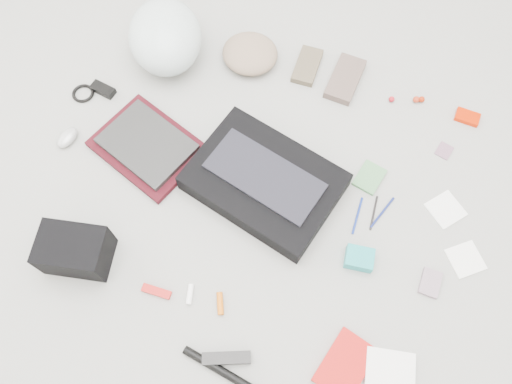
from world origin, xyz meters
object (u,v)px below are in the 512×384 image
(messenger_bag, at_px, (264,182))
(camera_bag, at_px, (75,251))
(book_red, at_px, (345,365))
(accordion_wallet, at_px, (359,258))
(laptop, at_px, (147,144))
(bike_helmet, at_px, (165,37))

(messenger_bag, relative_size, camera_bag, 2.34)
(book_red, bearing_deg, accordion_wallet, 113.27)
(messenger_bag, relative_size, laptop, 1.59)
(laptop, xyz_separation_m, bike_helmet, (-0.08, 0.43, 0.07))
(messenger_bag, xyz_separation_m, book_red, (0.41, -0.51, -0.03))
(messenger_bag, distance_m, bike_helmet, 0.71)
(laptop, height_order, accordion_wallet, same)
(bike_helmet, height_order, camera_bag, bike_helmet)
(camera_bag, xyz_separation_m, book_red, (0.93, -0.09, -0.06))
(bike_helmet, xyz_separation_m, book_red, (0.94, -0.97, -0.10))
(accordion_wallet, bearing_deg, camera_bag, -168.26)
(laptop, bearing_deg, bike_helmet, 123.57)
(laptop, xyz_separation_m, accordion_wallet, (0.83, -0.20, -0.01))
(book_red, bearing_deg, camera_bag, -167.09)
(messenger_bag, distance_m, laptop, 0.46)
(camera_bag, height_order, book_red, camera_bag)
(book_red, relative_size, accordion_wallet, 2.08)
(bike_helmet, bearing_deg, accordion_wallet, -59.38)
(book_red, distance_m, accordion_wallet, 0.34)
(messenger_bag, distance_m, book_red, 0.66)
(camera_bag, bearing_deg, bike_helmet, 82.72)
(camera_bag, bearing_deg, messenger_bag, 31.05)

